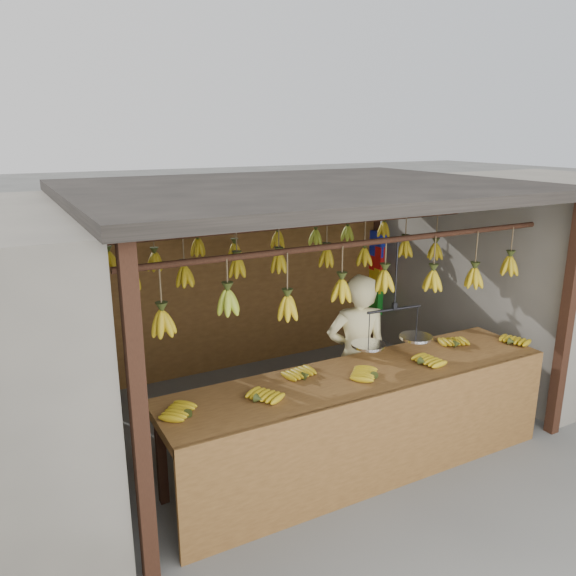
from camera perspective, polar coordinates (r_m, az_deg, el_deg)
ground at (r=6.08m, az=1.37°, el=-12.57°), size 80.00×80.00×0.00m
stall at (r=5.72m, az=-0.14°, el=6.56°), size 4.30×3.30×2.40m
neighbor_right at (r=7.99m, az=24.53°, el=1.74°), size 3.00×3.00×2.30m
counter at (r=4.82m, az=8.39°, el=-11.22°), size 3.53×0.80×0.96m
hanging_bananas at (r=5.50m, az=1.64°, el=2.59°), size 3.58×2.25×0.39m
balance_scale at (r=5.04m, az=10.60°, el=-4.85°), size 0.78×0.33×0.93m
vendor at (r=5.40m, az=6.98°, el=-6.96°), size 0.68×0.55×1.62m
bag_bundles at (r=7.78m, az=8.97°, el=1.73°), size 0.08×0.26×1.15m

